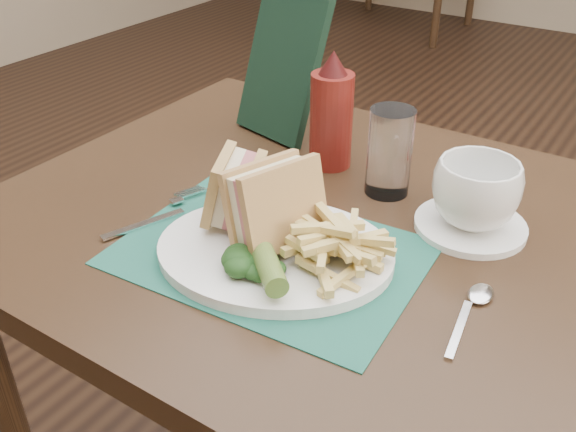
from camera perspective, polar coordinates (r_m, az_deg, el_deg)
The scene contains 16 objects.
floor at distance 1.73m, azimuth 10.74°, elevation -13.81°, with size 7.00×7.00×0.00m, color black.
table_main at distance 1.15m, azimuth 2.05°, elevation -15.94°, with size 0.90×0.75×0.75m, color black, non-canonical shape.
placemat at distance 0.82m, azimuth -1.59°, elevation -3.33°, with size 0.38×0.27×0.00m, color #1B5747.
plate at distance 0.81m, azimuth -1.17°, elevation -3.20°, with size 0.30×0.24×0.01m, color white, non-canonical shape.
sandwich_half_a at distance 0.84m, azimuth -6.18°, elevation 2.54°, with size 0.06×0.09×0.08m, color tan, non-canonical shape.
sandwich_half_b at distance 0.80m, azimuth -2.04°, elevation 1.73°, with size 0.06×0.11×0.10m, color tan, non-canonical shape.
kale_garnish at distance 0.75m, azimuth -3.20°, elevation -4.46°, with size 0.11×0.08×0.03m, color black, non-canonical shape.
pickle_spear at distance 0.75m, azimuth -2.02°, elevation -3.82°, with size 0.03×0.03×0.12m, color #4B6A28.
fries_pile at distance 0.77m, azimuth 4.30°, elevation -2.01°, with size 0.18×0.20×0.06m, color #D9C06C, non-canonical shape.
fork at distance 0.91m, azimuth -11.45°, elevation 0.35°, with size 0.03×0.17×0.01m, color silver, non-canonical shape.
spoon at distance 0.75m, azimuth 15.66°, elevation -8.41°, with size 0.03×0.15×0.01m, color silver, non-canonical shape.
saucer at distance 0.90m, azimuth 15.88°, elevation -0.83°, with size 0.15×0.15×0.01m, color white.
coffee_cup at distance 0.88m, azimuth 16.35°, elevation 1.94°, with size 0.11×0.11×0.09m, color white.
drinking_glass at distance 0.94m, azimuth 9.02°, elevation 5.63°, with size 0.07×0.07×0.13m, color white.
ketchup_bottle at distance 1.00m, azimuth 3.90°, elevation 9.39°, with size 0.07×0.07×0.19m, color #601510, non-canonical shape.
check_presenter at distance 1.11m, azimuth -0.46°, elevation 13.26°, with size 0.15×0.02×0.25m, color black.
Camera 1 is at (0.39, -1.17, 1.22)m, focal length 40.00 mm.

